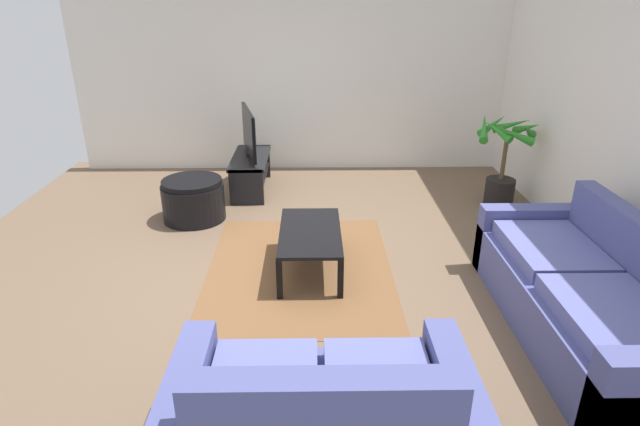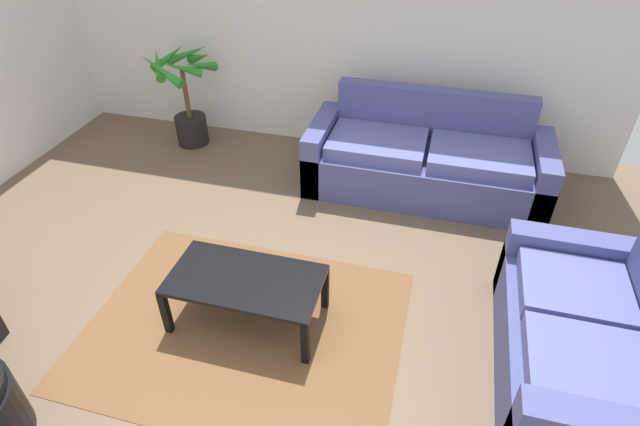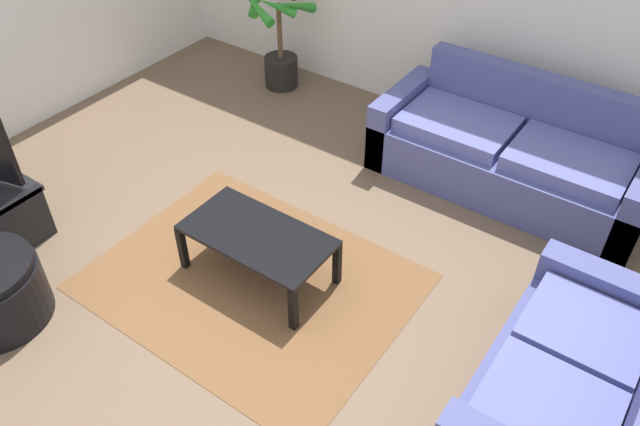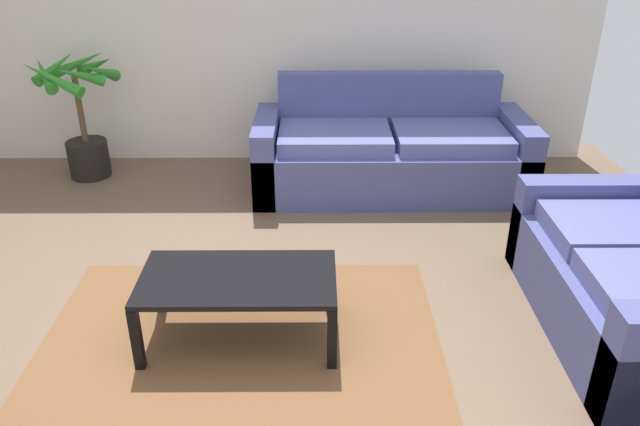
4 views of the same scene
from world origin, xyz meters
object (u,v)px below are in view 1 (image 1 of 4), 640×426
(tv_stand, at_px, (251,168))
(potted_palm, at_px, (503,164))
(couch_main, at_px, (586,300))
(coffee_table, at_px, (310,235))
(couch_loveseat, at_px, (322,425))
(ottoman, at_px, (193,200))
(tv, at_px, (249,132))

(tv_stand, xyz_separation_m, potted_palm, (0.55, 3.06, 0.22))
(tv_stand, bearing_deg, couch_main, 41.45)
(tv_stand, height_order, coffee_table, tv_stand)
(couch_loveseat, distance_m, coffee_table, 2.19)
(couch_main, height_order, ottoman, couch_main)
(tv, distance_m, potted_palm, 3.12)
(couch_main, height_order, potted_palm, potted_palm)
(couch_main, height_order, coffee_table, couch_main)
(couch_loveseat, relative_size, coffee_table, 1.50)
(tv, relative_size, ottoman, 1.41)
(tv, height_order, coffee_table, tv)
(potted_palm, bearing_deg, tv_stand, -100.17)
(couch_main, xyz_separation_m, coffee_table, (-1.04, -2.03, 0.04))
(tv_stand, distance_m, ottoman, 1.09)
(potted_palm, bearing_deg, ottoman, -83.80)
(couch_main, bearing_deg, tv_stand, -138.55)
(tv, xyz_separation_m, ottoman, (0.94, -0.55, -0.54))
(couch_loveseat, xyz_separation_m, tv_stand, (-4.32, -0.84, 0.00))
(tv, bearing_deg, tv_stand, -76.54)
(couch_main, xyz_separation_m, couch_loveseat, (1.15, -1.96, -0.00))
(potted_palm, distance_m, ottoman, 3.64)
(ottoman, bearing_deg, tv, 149.65)
(couch_main, relative_size, couch_loveseat, 1.42)
(couch_loveseat, bearing_deg, tv, -169.10)
(tv_stand, bearing_deg, coffee_table, 19.91)
(tv_stand, xyz_separation_m, ottoman, (0.94, -0.55, -0.06))
(couch_main, relative_size, potted_palm, 2.06)
(couch_main, bearing_deg, potted_palm, 174.32)
(couch_loveseat, height_order, potted_palm, potted_palm)
(couch_loveseat, relative_size, ottoman, 2.26)
(coffee_table, bearing_deg, tv, -160.17)
(ottoman, bearing_deg, potted_palm, 96.20)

